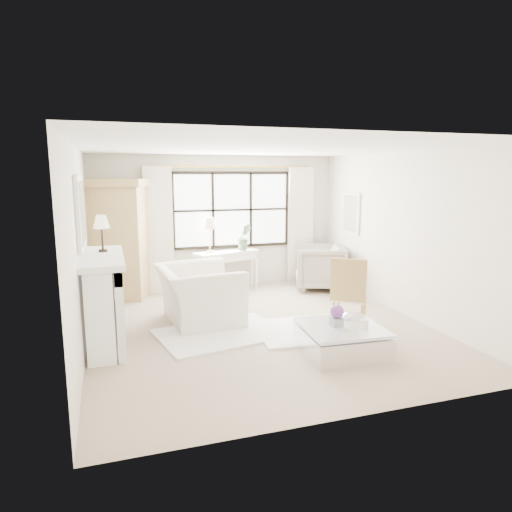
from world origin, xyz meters
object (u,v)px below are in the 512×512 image
object	(u,v)px
club_armchair	(199,294)
armoire	(117,239)
coffee_table	(342,340)
console_table	(226,271)

from	to	relation	value
club_armchair	armoire	bearing A→B (deg)	27.91
armoire	club_armchair	size ratio (longest dim) A/B	1.64
club_armchair	coffee_table	bearing A→B (deg)	-145.51
armoire	club_armchair	xyz separation A→B (m)	(1.17, -1.86, -0.70)
armoire	club_armchair	bearing A→B (deg)	-37.51
armoire	club_armchair	world-z (taller)	armoire
armoire	console_table	size ratio (longest dim) A/B	1.63
console_table	club_armchair	distance (m)	2.04
armoire	coffee_table	world-z (taller)	armoire
club_armchair	coffee_table	world-z (taller)	club_armchair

